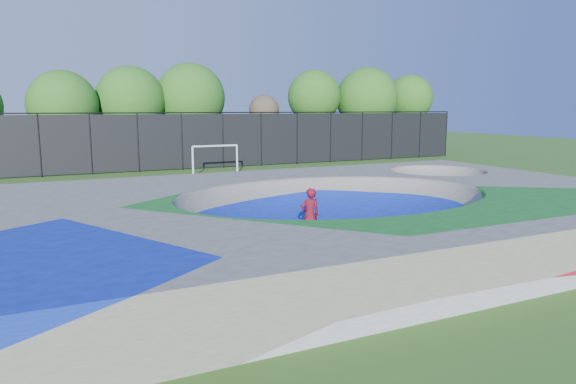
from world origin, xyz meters
name	(u,v)px	position (x,y,z in m)	size (l,w,h in m)	color
ground	(335,236)	(0.00, 0.00, 0.00)	(120.00, 120.00, 0.00)	#305A19
skate_deck	(335,214)	(0.00, 0.00, 0.75)	(22.00, 14.00, 1.50)	gray
skater	(310,215)	(-1.17, -0.36, 0.89)	(0.65, 0.43, 1.78)	red
skateboard	(310,241)	(-1.17, -0.36, 0.03)	(0.78, 0.22, 0.05)	black
soccer_goal	(215,155)	(1.02, 16.62, 1.39)	(3.04, 0.12, 2.01)	silver
fence	(182,140)	(0.00, 21.00, 2.10)	(48.09, 0.09, 4.04)	black
treeline	(153,99)	(-0.85, 26.35, 5.01)	(52.48, 7.31, 8.01)	#4D3126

